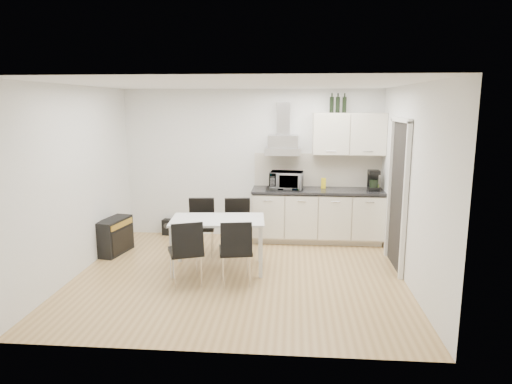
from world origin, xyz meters
TOP-DOWN VIEW (x-y plane):
  - ground at (0.00, 0.00)m, footprint 4.50×4.50m
  - wall_back at (0.00, 2.00)m, footprint 4.50×0.10m
  - wall_front at (0.00, -2.00)m, footprint 4.50×0.10m
  - wall_left at (-2.25, 0.00)m, footprint 0.10×4.00m
  - wall_right at (2.25, 0.00)m, footprint 0.10×4.00m
  - ceiling at (0.00, 0.00)m, footprint 4.50×4.50m
  - doorway at (2.21, 0.55)m, footprint 0.08×1.04m
  - kitchenette at (1.19, 1.73)m, footprint 2.22×0.64m
  - dining_table at (-0.33, 0.22)m, footprint 1.37×0.86m
  - chair_far_left at (-0.70, 0.85)m, footprint 0.49×0.55m
  - chair_far_right at (-0.12, 0.88)m, footprint 0.51×0.56m
  - chair_near_left at (-0.66, -0.35)m, footprint 0.59×0.63m
  - chair_near_right at (-0.01, -0.26)m, footprint 0.52×0.57m
  - guitar_amp at (-2.09, 0.81)m, footprint 0.41×0.72m
  - floor_speaker at (-1.53, 1.90)m, footprint 0.19×0.17m

SIDE VIEW (x-z plane):
  - ground at x=0.00m, z-range 0.00..0.00m
  - floor_speaker at x=-1.53m, z-range 0.00..0.28m
  - guitar_amp at x=-2.09m, z-range 0.00..0.56m
  - chair_far_left at x=-0.70m, z-range 0.00..0.88m
  - chair_far_right at x=-0.12m, z-range 0.00..0.88m
  - chair_near_left at x=-0.66m, z-range 0.00..0.88m
  - chair_near_right at x=-0.01m, z-range 0.00..0.88m
  - dining_table at x=-0.33m, z-range 0.29..1.04m
  - kitchenette at x=1.19m, z-range -0.43..2.09m
  - doorway at x=2.21m, z-range 0.00..2.10m
  - wall_back at x=0.00m, z-range 0.00..2.60m
  - wall_front at x=0.00m, z-range 0.00..2.60m
  - wall_left at x=-2.25m, z-range 0.00..2.60m
  - wall_right at x=2.25m, z-range 0.00..2.60m
  - ceiling at x=0.00m, z-range 2.60..2.60m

